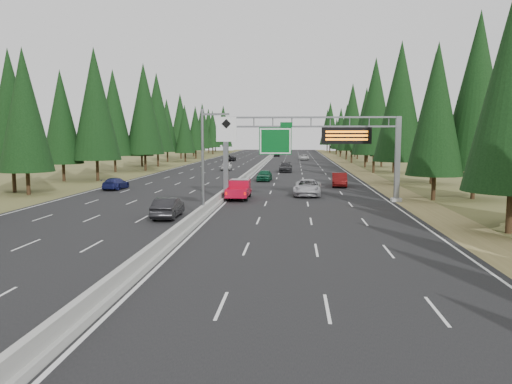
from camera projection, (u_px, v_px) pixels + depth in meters
ground at (24, 377)px, 12.67m from camera, size 400.00×400.00×0.00m
road at (258, 169)px, 91.92m from camera, size 32.00×260.00×0.08m
shoulder_right at (355, 170)px, 90.55m from camera, size 3.60×260.00×0.06m
shoulder_left at (163, 169)px, 93.30m from camera, size 3.60×260.00×0.06m
median_barrier at (258, 167)px, 91.88m from camera, size 0.70×260.00×0.85m
sign_gantry at (318, 145)px, 45.95m from camera, size 16.75×0.98×7.80m
hov_sign_pole at (210, 155)px, 36.83m from camera, size 2.80×0.50×8.00m
tree_row_right at (391, 115)px, 77.95m from camera, size 11.66×239.72×18.88m
tree_row_left at (101, 113)px, 73.43m from camera, size 12.40×239.75×18.64m
silver_minivan at (307, 187)px, 50.62m from camera, size 3.03×5.99×1.63m
red_pickup at (239, 188)px, 48.15m from camera, size 1.99×5.58×1.82m
car_ahead_green at (264, 175)px, 67.08m from camera, size 2.04×4.57×1.53m
car_ahead_dkred at (339, 180)px, 59.54m from camera, size 2.02×5.03×1.63m
car_ahead_dkgrey at (286, 167)px, 83.75m from camera, size 2.19×5.36×1.55m
car_ahead_white at (304, 157)px, 125.25m from camera, size 2.44×5.25×1.46m
car_ahead_far at (277, 154)px, 146.82m from camera, size 1.73×4.14×1.40m
car_onc_near at (168, 208)px, 36.76m from camera, size 1.72×4.62×1.51m
car_onc_blue at (116, 183)px, 56.47m from camera, size 1.98×4.60×1.32m
car_onc_white at (227, 166)px, 88.07m from camera, size 1.99×4.48×1.50m
car_onc_far at (230, 158)px, 120.53m from camera, size 2.60×5.33×1.46m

